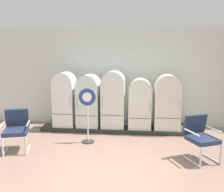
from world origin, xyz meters
The scene contains 11 objects.
ground centered at (0.00, 0.00, -0.03)m, with size 12.00×10.00×0.05m, color #8B6A5B.
back_wall centered at (0.00, 3.66, 1.53)m, with size 11.76×0.12×3.03m.
display_plinth centered at (0.00, 3.02, 0.06)m, with size 4.32×0.95×0.11m, color #292F27.
refrigerator_0 centered at (-1.51, 2.89, 0.95)m, with size 0.60×0.62×1.58m.
refrigerator_1 centered at (-0.80, 2.94, 0.92)m, with size 0.64×0.72×1.52m.
refrigerator_2 centered at (-0.08, 2.94, 0.97)m, with size 0.65×0.72×1.62m.
refrigerator_3 centered at (0.69, 2.90, 0.86)m, with size 0.63×0.64×1.42m.
refrigerator_4 centered at (1.45, 2.92, 0.92)m, with size 0.71×0.68×1.53m.
armchair_left centered at (-2.14, 1.14, 0.54)m, with size 0.71×0.78×0.95m.
armchair_right centered at (1.96, 1.07, 0.54)m, with size 0.76×0.81×0.95m.
sign_stand centered at (-0.60, 1.82, 0.65)m, with size 0.43×0.32×1.38m.
Camera 1 is at (0.69, -4.16, 2.23)m, focal length 40.35 mm.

